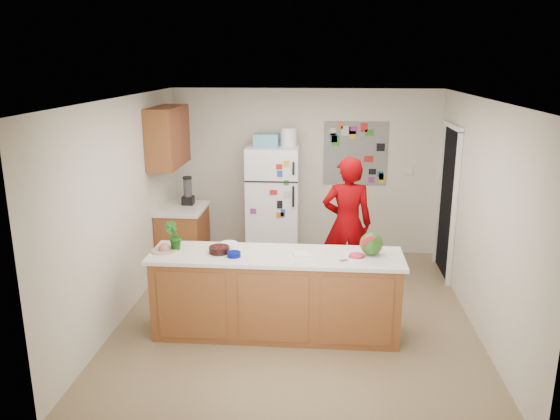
# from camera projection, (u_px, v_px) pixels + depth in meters

# --- Properties ---
(floor) EXTENTS (4.00, 4.50, 0.02)m
(floor) POSITION_uv_depth(u_px,v_px,m) (297.00, 314.00, 6.46)
(floor) COLOR brown
(floor) RESTS_ON ground
(wall_back) EXTENTS (4.00, 0.02, 2.50)m
(wall_back) POSITION_uv_depth(u_px,v_px,m) (305.00, 172.00, 8.30)
(wall_back) COLOR beige
(wall_back) RESTS_ON ground
(wall_left) EXTENTS (0.02, 4.50, 2.50)m
(wall_left) POSITION_uv_depth(u_px,v_px,m) (124.00, 208.00, 6.29)
(wall_left) COLOR beige
(wall_left) RESTS_ON ground
(wall_right) EXTENTS (0.02, 4.50, 2.50)m
(wall_right) POSITION_uv_depth(u_px,v_px,m) (481.00, 216.00, 5.97)
(wall_right) COLOR beige
(wall_right) RESTS_ON ground
(ceiling) EXTENTS (4.00, 4.50, 0.02)m
(ceiling) POSITION_uv_depth(u_px,v_px,m) (298.00, 98.00, 5.79)
(ceiling) COLOR white
(ceiling) RESTS_ON wall_back
(doorway) EXTENTS (0.03, 0.85, 2.04)m
(doorway) POSITION_uv_depth(u_px,v_px,m) (448.00, 203.00, 7.43)
(doorway) COLOR black
(doorway) RESTS_ON ground
(peninsula_base) EXTENTS (2.60, 0.62, 0.88)m
(peninsula_base) POSITION_uv_depth(u_px,v_px,m) (276.00, 296.00, 5.88)
(peninsula_base) COLOR brown
(peninsula_base) RESTS_ON floor
(peninsula_top) EXTENTS (2.68, 0.70, 0.04)m
(peninsula_top) POSITION_uv_depth(u_px,v_px,m) (276.00, 256.00, 5.76)
(peninsula_top) COLOR silver
(peninsula_top) RESTS_ON peninsula_base
(side_counter_base) EXTENTS (0.60, 0.80, 0.86)m
(side_counter_base) POSITION_uv_depth(u_px,v_px,m) (184.00, 239.00, 7.78)
(side_counter_base) COLOR brown
(side_counter_base) RESTS_ON floor
(side_counter_top) EXTENTS (0.64, 0.84, 0.04)m
(side_counter_top) POSITION_uv_depth(u_px,v_px,m) (182.00, 209.00, 7.66)
(side_counter_top) COLOR silver
(side_counter_top) RESTS_ON side_counter_base
(upper_cabinets) EXTENTS (0.35, 1.00, 0.80)m
(upper_cabinets) POSITION_uv_depth(u_px,v_px,m) (168.00, 137.00, 7.35)
(upper_cabinets) COLOR brown
(upper_cabinets) RESTS_ON wall_left
(refrigerator) EXTENTS (0.75, 0.70, 1.70)m
(refrigerator) POSITION_uv_depth(u_px,v_px,m) (273.00, 203.00, 8.08)
(refrigerator) COLOR silver
(refrigerator) RESTS_ON floor
(fridge_top_bin) EXTENTS (0.35, 0.28, 0.18)m
(fridge_top_bin) POSITION_uv_depth(u_px,v_px,m) (266.00, 140.00, 7.84)
(fridge_top_bin) COLOR #5999B2
(fridge_top_bin) RESTS_ON refrigerator
(photo_collage) EXTENTS (0.95, 0.01, 0.95)m
(photo_collage) POSITION_uv_depth(u_px,v_px,m) (355.00, 153.00, 8.14)
(photo_collage) COLOR slate
(photo_collage) RESTS_ON wall_back
(person) EXTENTS (0.65, 0.44, 1.75)m
(person) POSITION_uv_depth(u_px,v_px,m) (347.00, 224.00, 6.96)
(person) COLOR #700003
(person) RESTS_ON floor
(blender_appliance) EXTENTS (0.12, 0.12, 0.38)m
(blender_appliance) POSITION_uv_depth(u_px,v_px,m) (188.00, 191.00, 7.76)
(blender_appliance) COLOR black
(blender_appliance) RESTS_ON side_counter_top
(cutting_board) EXTENTS (0.44, 0.39, 0.01)m
(cutting_board) POSITION_uv_depth(u_px,v_px,m) (365.00, 256.00, 5.69)
(cutting_board) COLOR silver
(cutting_board) RESTS_ON peninsula_top
(watermelon) EXTENTS (0.24, 0.24, 0.24)m
(watermelon) POSITION_uv_depth(u_px,v_px,m) (371.00, 244.00, 5.67)
(watermelon) COLOR #2E5919
(watermelon) RESTS_ON cutting_board
(watermelon_slice) EXTENTS (0.16, 0.16, 0.02)m
(watermelon_slice) POSITION_uv_depth(u_px,v_px,m) (357.00, 255.00, 5.64)
(watermelon_slice) COLOR red
(watermelon_slice) RESTS_ON cutting_board
(cherry_bowl) EXTENTS (0.25, 0.25, 0.07)m
(cherry_bowl) POSITION_uv_depth(u_px,v_px,m) (219.00, 250.00, 5.78)
(cherry_bowl) COLOR black
(cherry_bowl) RESTS_ON peninsula_top
(white_bowl) EXTENTS (0.24, 0.24, 0.06)m
(white_bowl) POSITION_uv_depth(u_px,v_px,m) (229.00, 245.00, 5.93)
(white_bowl) COLOR silver
(white_bowl) RESTS_ON peninsula_top
(cobalt_bowl) EXTENTS (0.16, 0.16, 0.05)m
(cobalt_bowl) POSITION_uv_depth(u_px,v_px,m) (234.00, 254.00, 5.67)
(cobalt_bowl) COLOR #000866
(cobalt_bowl) RESTS_ON peninsula_top
(plate) EXTENTS (0.35, 0.35, 0.02)m
(plate) POSITION_uv_depth(u_px,v_px,m) (164.00, 250.00, 5.84)
(plate) COLOR #BEA78F
(plate) RESTS_ON peninsula_top
(paper_towel) EXTENTS (0.20, 0.19, 0.02)m
(paper_towel) POSITION_uv_depth(u_px,v_px,m) (302.00, 254.00, 5.72)
(paper_towel) COLOR silver
(paper_towel) RESTS_ON peninsula_top
(keys) EXTENTS (0.09, 0.07, 0.01)m
(keys) POSITION_uv_depth(u_px,v_px,m) (344.00, 260.00, 5.55)
(keys) COLOR gray
(keys) RESTS_ON peninsula_top
(potted_plant) EXTENTS (0.19, 0.16, 0.31)m
(potted_plant) POSITION_uv_depth(u_px,v_px,m) (174.00, 236.00, 5.85)
(potted_plant) COLOR #0C4912
(potted_plant) RESTS_ON peninsula_top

